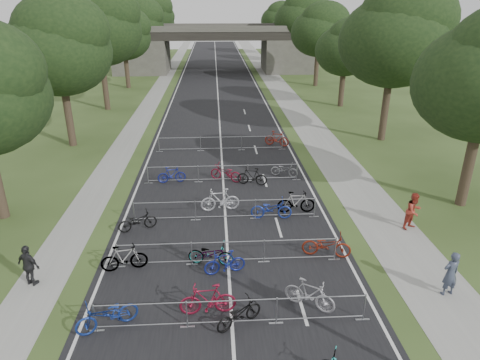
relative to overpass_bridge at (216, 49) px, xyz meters
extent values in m
cube|color=black|center=(0.00, -15.00, -3.53)|extent=(11.00, 140.00, 0.01)
cube|color=gray|center=(8.00, -15.00, -3.53)|extent=(3.00, 140.00, 0.01)
cube|color=gray|center=(-7.50, -15.00, -3.53)|extent=(2.00, 140.00, 0.01)
cube|color=silver|center=(0.00, -15.00, -3.53)|extent=(0.12, 140.00, 0.00)
cube|color=#484640|center=(-11.50, 0.00, -1.03)|extent=(8.00, 8.00, 5.00)
cube|color=#484640|center=(11.50, 0.00, -1.03)|extent=(8.00, 8.00, 5.00)
cube|color=black|center=(0.00, 0.00, 2.07)|extent=(30.00, 8.00, 1.20)
cube|color=#484640|center=(0.00, -3.80, 3.07)|extent=(30.00, 0.40, 0.90)
cube|color=#484640|center=(0.00, 3.80, 3.07)|extent=(30.00, 0.40, 0.90)
cylinder|color=#33261C|center=(13.00, -49.00, -1.29)|extent=(0.56, 0.56, 4.48)
sphere|color=black|center=(12.50, -48.50, 2.20)|extent=(4.66, 4.66, 4.66)
cylinder|color=#33261C|center=(-11.50, -37.00, -1.17)|extent=(0.56, 0.56, 4.72)
ellipsoid|color=black|center=(-11.50, -37.00, 3.46)|extent=(7.56, 7.56, 6.20)
sphere|color=black|center=(-10.90, -37.50, 4.97)|extent=(6.05, 6.05, 6.05)
sphere|color=black|center=(-12.00, -36.50, 2.51)|extent=(4.91, 4.91, 4.91)
cylinder|color=#33261C|center=(13.00, -37.00, -0.98)|extent=(0.56, 0.56, 5.11)
ellipsoid|color=black|center=(13.00, -37.00, 4.03)|extent=(8.18, 8.18, 6.70)
sphere|color=black|center=(13.60, -37.50, 5.66)|extent=(6.54, 6.54, 6.54)
sphere|color=black|center=(12.50, -36.50, 3.01)|extent=(5.31, 5.31, 5.31)
cylinder|color=#33261C|center=(-11.50, -25.00, -0.91)|extent=(0.56, 0.56, 5.25)
ellipsoid|color=black|center=(-11.50, -25.00, 4.24)|extent=(8.40, 8.40, 6.89)
sphere|color=black|center=(-10.90, -25.50, 5.92)|extent=(6.72, 6.72, 6.72)
sphere|color=black|center=(-12.00, -24.50, 3.19)|extent=(5.46, 5.46, 5.46)
cylinder|color=#33261C|center=(13.00, -25.00, -1.61)|extent=(0.56, 0.56, 3.85)
ellipsoid|color=black|center=(13.00, -25.00, 2.16)|extent=(6.16, 6.16, 5.05)
sphere|color=black|center=(13.60, -25.50, 3.40)|extent=(4.93, 4.93, 4.93)
sphere|color=black|center=(12.50, -24.50, 1.39)|extent=(4.00, 4.00, 4.00)
cylinder|color=#33261C|center=(-11.50, -13.00, -1.43)|extent=(0.56, 0.56, 4.20)
ellipsoid|color=black|center=(-11.50, -13.00, 2.68)|extent=(6.72, 6.72, 5.51)
sphere|color=black|center=(-10.90, -13.50, 4.03)|extent=(5.38, 5.38, 5.38)
sphere|color=black|center=(-12.00, -12.50, 1.84)|extent=(4.37, 4.37, 4.37)
cylinder|color=#33261C|center=(13.00, -13.00, -1.29)|extent=(0.56, 0.56, 4.48)
ellipsoid|color=black|center=(13.00, -13.00, 3.10)|extent=(7.17, 7.17, 5.88)
sphere|color=black|center=(13.60, -13.50, 4.53)|extent=(5.73, 5.73, 5.73)
sphere|color=black|center=(12.50, -12.50, 2.20)|extent=(4.66, 4.66, 4.66)
cylinder|color=#33261C|center=(-11.50, -1.00, -1.17)|extent=(0.56, 0.56, 4.72)
ellipsoid|color=black|center=(-11.50, -1.00, 3.46)|extent=(7.56, 7.56, 6.20)
sphere|color=black|center=(-10.90, -1.50, 4.97)|extent=(6.05, 6.05, 6.05)
sphere|color=black|center=(-12.00, -0.50, 2.51)|extent=(4.91, 4.91, 4.91)
cylinder|color=#33261C|center=(13.00, -1.00, -0.98)|extent=(0.56, 0.56, 5.11)
ellipsoid|color=black|center=(13.00, -1.00, 4.03)|extent=(8.18, 8.18, 6.70)
sphere|color=black|center=(13.60, -1.50, 5.66)|extent=(6.54, 6.54, 6.54)
sphere|color=black|center=(12.50, -0.50, 3.01)|extent=(5.31, 5.31, 5.31)
cylinder|color=#33261C|center=(-11.50, 11.00, -0.91)|extent=(0.56, 0.56, 5.25)
ellipsoid|color=black|center=(-11.50, 11.00, 4.24)|extent=(8.40, 8.40, 6.89)
sphere|color=black|center=(-10.90, 10.50, 5.92)|extent=(6.72, 6.72, 6.72)
sphere|color=black|center=(-12.00, 11.50, 3.19)|extent=(5.46, 5.46, 5.46)
cylinder|color=#33261C|center=(13.00, 11.00, -1.61)|extent=(0.56, 0.56, 3.85)
ellipsoid|color=black|center=(13.00, 11.00, 2.16)|extent=(6.16, 6.16, 5.05)
sphere|color=black|center=(13.60, 10.50, 3.40)|extent=(4.93, 4.93, 4.93)
sphere|color=black|center=(12.50, 11.50, 1.39)|extent=(4.00, 4.00, 4.00)
cylinder|color=#33261C|center=(-11.50, 23.00, -1.43)|extent=(0.56, 0.56, 4.20)
ellipsoid|color=black|center=(-11.50, 23.00, 2.68)|extent=(6.72, 6.72, 5.51)
sphere|color=black|center=(-10.90, 22.50, 4.03)|extent=(5.38, 5.38, 5.38)
sphere|color=black|center=(-12.00, 23.50, 1.84)|extent=(4.37, 4.37, 4.37)
cylinder|color=#33261C|center=(13.00, 23.00, -1.29)|extent=(0.56, 0.56, 4.48)
ellipsoid|color=black|center=(13.00, 23.00, 3.10)|extent=(7.17, 7.17, 5.88)
sphere|color=black|center=(13.60, 22.50, 4.53)|extent=(5.73, 5.73, 5.73)
sphere|color=black|center=(12.50, 23.50, 2.20)|extent=(4.66, 4.66, 4.66)
cylinder|color=#989A9F|center=(0.00, -57.80, -2.48)|extent=(9.20, 0.04, 0.04)
cylinder|color=#989A9F|center=(0.00, -57.80, -3.35)|extent=(9.20, 0.04, 0.04)
cylinder|color=#989A9F|center=(-4.60, -57.80, -2.98)|extent=(0.05, 0.05, 1.10)
cube|color=#989A9F|center=(-4.60, -57.80, -3.52)|extent=(0.50, 0.08, 0.03)
cylinder|color=#989A9F|center=(-1.53, -57.80, -2.98)|extent=(0.05, 0.05, 1.10)
cube|color=#989A9F|center=(-1.53, -57.80, -3.52)|extent=(0.50, 0.08, 0.03)
cylinder|color=#989A9F|center=(1.53, -57.80, -2.98)|extent=(0.05, 0.05, 1.10)
cube|color=#989A9F|center=(1.53, -57.80, -3.52)|extent=(0.50, 0.08, 0.03)
cylinder|color=#989A9F|center=(4.60, -57.80, -2.98)|extent=(0.05, 0.05, 1.10)
cube|color=#989A9F|center=(4.60, -57.80, -3.52)|extent=(0.50, 0.08, 0.03)
cylinder|color=#989A9F|center=(0.00, -54.00, -2.48)|extent=(9.20, 0.04, 0.04)
cylinder|color=#989A9F|center=(0.00, -54.00, -3.35)|extent=(9.20, 0.04, 0.04)
cylinder|color=#989A9F|center=(-4.60, -54.00, -2.98)|extent=(0.05, 0.05, 1.10)
cube|color=#989A9F|center=(-4.60, -54.00, -3.52)|extent=(0.50, 0.08, 0.03)
cylinder|color=#989A9F|center=(-1.53, -54.00, -2.98)|extent=(0.05, 0.05, 1.10)
cube|color=#989A9F|center=(-1.53, -54.00, -3.52)|extent=(0.50, 0.08, 0.03)
cylinder|color=#989A9F|center=(1.53, -54.00, -2.98)|extent=(0.05, 0.05, 1.10)
cube|color=#989A9F|center=(1.53, -54.00, -3.52)|extent=(0.50, 0.08, 0.03)
cylinder|color=#989A9F|center=(4.60, -54.00, -2.98)|extent=(0.05, 0.05, 1.10)
cube|color=#989A9F|center=(4.60, -54.00, -3.52)|extent=(0.50, 0.08, 0.03)
cylinder|color=#989A9F|center=(0.00, -50.00, -2.48)|extent=(9.20, 0.04, 0.04)
cylinder|color=#989A9F|center=(0.00, -50.00, -3.35)|extent=(9.20, 0.04, 0.04)
cylinder|color=#989A9F|center=(-4.60, -50.00, -2.98)|extent=(0.05, 0.05, 1.10)
cube|color=#989A9F|center=(-4.60, -50.00, -3.52)|extent=(0.50, 0.08, 0.03)
cylinder|color=#989A9F|center=(-1.53, -50.00, -2.98)|extent=(0.05, 0.05, 1.10)
cube|color=#989A9F|center=(-1.53, -50.00, -3.52)|extent=(0.50, 0.08, 0.03)
cylinder|color=#989A9F|center=(1.53, -50.00, -2.98)|extent=(0.05, 0.05, 1.10)
cube|color=#989A9F|center=(1.53, -50.00, -3.52)|extent=(0.50, 0.08, 0.03)
cylinder|color=#989A9F|center=(4.60, -50.00, -2.98)|extent=(0.05, 0.05, 1.10)
cube|color=#989A9F|center=(4.60, -50.00, -3.52)|extent=(0.50, 0.08, 0.03)
cylinder|color=#989A9F|center=(0.00, -45.00, -2.48)|extent=(9.20, 0.04, 0.04)
cylinder|color=#989A9F|center=(0.00, -45.00, -3.35)|extent=(9.20, 0.04, 0.04)
cylinder|color=#989A9F|center=(-4.60, -45.00, -2.98)|extent=(0.05, 0.05, 1.10)
cube|color=#989A9F|center=(-4.60, -45.00, -3.52)|extent=(0.50, 0.08, 0.03)
cylinder|color=#989A9F|center=(-1.53, -45.00, -2.98)|extent=(0.05, 0.05, 1.10)
cube|color=#989A9F|center=(-1.53, -45.00, -3.52)|extent=(0.50, 0.08, 0.03)
cylinder|color=#989A9F|center=(1.53, -45.00, -2.98)|extent=(0.05, 0.05, 1.10)
cube|color=#989A9F|center=(1.53, -45.00, -3.52)|extent=(0.50, 0.08, 0.03)
cylinder|color=#989A9F|center=(4.60, -45.00, -2.98)|extent=(0.05, 0.05, 1.10)
cube|color=#989A9F|center=(4.60, -45.00, -3.52)|extent=(0.50, 0.08, 0.03)
cylinder|color=#989A9F|center=(0.00, -39.00, -2.48)|extent=(9.20, 0.04, 0.04)
cylinder|color=#989A9F|center=(0.00, -39.00, -3.35)|extent=(9.20, 0.04, 0.04)
cylinder|color=#989A9F|center=(-4.60, -39.00, -2.98)|extent=(0.05, 0.05, 1.10)
cube|color=#989A9F|center=(-4.60, -39.00, -3.52)|extent=(0.50, 0.08, 0.03)
cylinder|color=#989A9F|center=(-1.53, -39.00, -2.98)|extent=(0.05, 0.05, 1.10)
cube|color=#989A9F|center=(-1.53, -39.00, -3.52)|extent=(0.50, 0.08, 0.03)
cylinder|color=#989A9F|center=(1.53, -39.00, -2.98)|extent=(0.05, 0.05, 1.10)
cube|color=#989A9F|center=(1.53, -39.00, -3.52)|extent=(0.50, 0.08, 0.03)
cylinder|color=#989A9F|center=(4.60, -39.00, -2.98)|extent=(0.05, 0.05, 1.10)
cube|color=#989A9F|center=(4.60, -39.00, -3.52)|extent=(0.50, 0.08, 0.03)
imported|color=navy|center=(-4.22, -57.69, -2.97)|extent=(2.24, 1.60, 1.12)
imported|color=maroon|center=(-0.83, -57.14, -2.92)|extent=(2.06, 0.70, 1.22)
imported|color=black|center=(0.24, -57.79, -3.06)|extent=(1.88, 1.50, 0.95)
imported|color=#B9B7C0|center=(2.84, -57.03, -2.95)|extent=(1.92, 1.50, 1.16)
imported|color=#989A9F|center=(-4.30, -54.22, -2.96)|extent=(1.98, 0.87, 1.15)
imported|color=#989A9F|center=(-0.73, -54.02, -3.02)|extent=(2.03, 1.02, 1.02)
imported|color=navy|center=(-0.17, -54.71, -3.01)|extent=(1.80, 0.83, 1.04)
imported|color=maroon|center=(4.30, -53.69, -2.98)|extent=(2.23, 1.20, 1.11)
imported|color=black|center=(-4.30, -50.85, -3.04)|extent=(1.98, 1.27, 0.98)
imported|color=#B4B6BD|center=(-0.25, -48.98, -2.91)|extent=(2.13, 0.81, 1.25)
imported|color=navy|center=(2.35, -50.02, -2.98)|extent=(2.15, 0.89, 1.10)
imported|color=#989A9F|center=(3.74, -49.46, -2.93)|extent=(2.01, 0.59, 1.20)
imported|color=navy|center=(-3.16, -44.98, -3.02)|extent=(1.77, 0.69, 1.04)
imported|color=maroon|center=(0.16, -44.92, -2.99)|extent=(2.18, 1.57, 1.09)
imported|color=black|center=(1.75, -45.61, -2.98)|extent=(1.91, 1.00, 1.11)
imported|color=#93949A|center=(3.92, -44.36, -3.08)|extent=(1.84, 1.16, 0.91)
imported|color=maroon|center=(4.30, -38.13, -2.96)|extent=(1.97, 1.33, 1.16)
imported|color=#363E52|center=(8.26, -56.57, -2.61)|extent=(0.75, 0.57, 1.84)
imported|color=#9F3022|center=(9.11, -51.48, -2.60)|extent=(1.14, 1.05, 1.88)
imported|color=black|center=(-7.78, -55.00, -2.66)|extent=(1.11, 0.81, 1.74)
camera|label=1|loc=(-0.43, -69.48, 6.83)|focal=32.00mm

